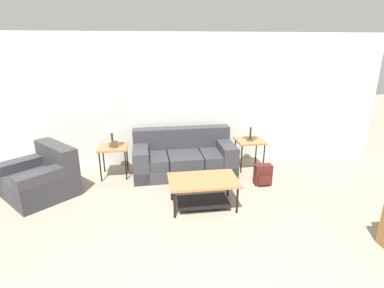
{
  "coord_description": "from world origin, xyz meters",
  "views": [
    {
      "loc": [
        -0.64,
        -1.38,
        2.37
      ],
      "look_at": [
        0.03,
        3.27,
        0.8
      ],
      "focal_mm": 28.0,
      "sensor_mm": 36.0,
      "label": 1
    }
  ],
  "objects_px": {
    "side_table_left": "(113,149)",
    "table_lamp_right": "(251,120)",
    "side_table_right": "(250,143)",
    "coffee_table": "(203,186)",
    "couch": "(184,158)",
    "armchair": "(42,178)",
    "table_lamp_left": "(111,125)",
    "backpack": "(263,175)"
  },
  "relations": [
    {
      "from": "couch",
      "to": "armchair",
      "type": "height_order",
      "value": "couch"
    },
    {
      "from": "couch",
      "to": "armchair",
      "type": "xyz_separation_m",
      "value": [
        -2.42,
        -0.57,
        -0.01
      ]
    },
    {
      "from": "coffee_table",
      "to": "backpack",
      "type": "xyz_separation_m",
      "value": [
        1.18,
        0.59,
        -0.15
      ]
    },
    {
      "from": "couch",
      "to": "backpack",
      "type": "height_order",
      "value": "couch"
    },
    {
      "from": "armchair",
      "to": "backpack",
      "type": "xyz_separation_m",
      "value": [
        3.74,
        -0.18,
        -0.1
      ]
    },
    {
      "from": "couch",
      "to": "table_lamp_right",
      "type": "distance_m",
      "value": 1.49
    },
    {
      "from": "table_lamp_right",
      "to": "armchair",
      "type": "bearing_deg",
      "value": -171.12
    },
    {
      "from": "side_table_left",
      "to": "backpack",
      "type": "xyz_separation_m",
      "value": [
        2.63,
        -0.76,
        -0.35
      ]
    },
    {
      "from": "armchair",
      "to": "table_lamp_left",
      "type": "height_order",
      "value": "table_lamp_left"
    },
    {
      "from": "backpack",
      "to": "couch",
      "type": "bearing_deg",
      "value": 150.17
    },
    {
      "from": "armchair",
      "to": "table_lamp_right",
      "type": "xyz_separation_m",
      "value": [
        3.73,
        0.58,
        0.71
      ]
    },
    {
      "from": "couch",
      "to": "side_table_right",
      "type": "height_order",
      "value": "couch"
    },
    {
      "from": "armchair",
      "to": "side_table_left",
      "type": "distance_m",
      "value": 1.27
    },
    {
      "from": "side_table_right",
      "to": "table_lamp_left",
      "type": "xyz_separation_m",
      "value": [
        -2.62,
        -0.0,
        0.47
      ]
    },
    {
      "from": "couch",
      "to": "side_table_left",
      "type": "xyz_separation_m",
      "value": [
        -1.31,
        0.01,
        0.23
      ]
    },
    {
      "from": "coffee_table",
      "to": "side_table_right",
      "type": "xyz_separation_m",
      "value": [
        1.18,
        1.36,
        0.19
      ]
    },
    {
      "from": "couch",
      "to": "coffee_table",
      "type": "xyz_separation_m",
      "value": [
        0.13,
        -1.35,
        0.04
      ]
    },
    {
      "from": "armchair",
      "to": "side_table_right",
      "type": "height_order",
      "value": "armchair"
    },
    {
      "from": "table_lamp_left",
      "to": "side_table_right",
      "type": "bearing_deg",
      "value": 0.0
    },
    {
      "from": "coffee_table",
      "to": "side_table_right",
      "type": "distance_m",
      "value": 1.81
    },
    {
      "from": "coffee_table",
      "to": "backpack",
      "type": "relative_size",
      "value": 2.78
    },
    {
      "from": "armchair",
      "to": "table_lamp_right",
      "type": "height_order",
      "value": "table_lamp_right"
    },
    {
      "from": "couch",
      "to": "side_table_right",
      "type": "distance_m",
      "value": 1.33
    },
    {
      "from": "side_table_right",
      "to": "table_lamp_right",
      "type": "relative_size",
      "value": 1.12
    },
    {
      "from": "armchair",
      "to": "side_table_right",
      "type": "relative_size",
      "value": 2.35
    },
    {
      "from": "table_lamp_right",
      "to": "side_table_left",
      "type": "bearing_deg",
      "value": 180.0
    },
    {
      "from": "armchair",
      "to": "side_table_right",
      "type": "xyz_separation_m",
      "value": [
        3.73,
        0.58,
        0.24
      ]
    },
    {
      "from": "side_table_right",
      "to": "backpack",
      "type": "height_order",
      "value": "side_table_right"
    },
    {
      "from": "armchair",
      "to": "side_table_left",
      "type": "height_order",
      "value": "armchair"
    },
    {
      "from": "side_table_left",
      "to": "table_lamp_right",
      "type": "distance_m",
      "value": 2.66
    },
    {
      "from": "table_lamp_right",
      "to": "side_table_right",
      "type": "bearing_deg",
      "value": 80.54
    },
    {
      "from": "couch",
      "to": "table_lamp_right",
      "type": "height_order",
      "value": "table_lamp_right"
    },
    {
      "from": "table_lamp_left",
      "to": "table_lamp_right",
      "type": "distance_m",
      "value": 2.62
    },
    {
      "from": "armchair",
      "to": "coffee_table",
      "type": "distance_m",
      "value": 2.67
    },
    {
      "from": "table_lamp_left",
      "to": "table_lamp_right",
      "type": "xyz_separation_m",
      "value": [
        2.62,
        0.0,
        0.0
      ]
    },
    {
      "from": "side_table_right",
      "to": "backpack",
      "type": "bearing_deg",
      "value": -89.66
    },
    {
      "from": "armchair",
      "to": "backpack",
      "type": "bearing_deg",
      "value": -2.77
    },
    {
      "from": "table_lamp_left",
      "to": "backpack",
      "type": "distance_m",
      "value": 2.85
    },
    {
      "from": "backpack",
      "to": "table_lamp_left",
      "type": "bearing_deg",
      "value": 163.81
    },
    {
      "from": "backpack",
      "to": "side_table_right",
      "type": "bearing_deg",
      "value": 90.34
    },
    {
      "from": "side_table_left",
      "to": "couch",
      "type": "bearing_deg",
      "value": -0.35
    },
    {
      "from": "couch",
      "to": "side_table_right",
      "type": "bearing_deg",
      "value": 0.35
    }
  ]
}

